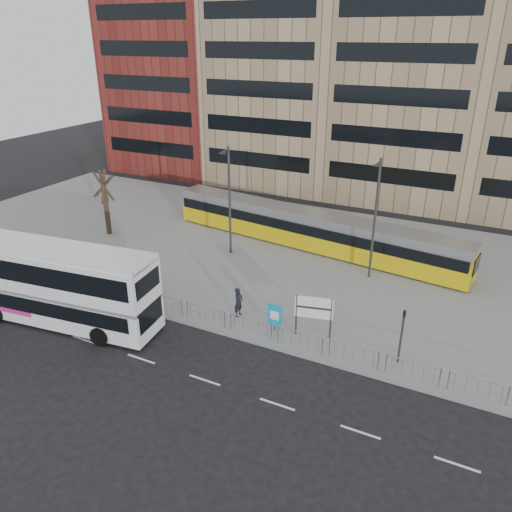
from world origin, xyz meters
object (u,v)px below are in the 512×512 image
at_px(tram, 310,230).
at_px(lamp_post_east, 375,215).
at_px(double_decker_bus, 58,283).
at_px(traffic_light_west, 138,266).
at_px(lamp_post_west, 229,197).
at_px(bare_tree, 101,167).
at_px(station_sign, 314,309).
at_px(ad_panel, 275,316).
at_px(pedestrian, 238,302).
at_px(traffic_light_east, 402,330).

height_order(tram, lamp_post_east, lamp_post_east).
relative_size(double_decker_bus, traffic_light_west, 4.00).
height_order(lamp_post_west, bare_tree, lamp_post_west).
distance_m(station_sign, ad_panel, 2.35).
distance_m(pedestrian, traffic_light_east, 9.81).
bearing_deg(tram, station_sign, -60.66).
xyz_separation_m(ad_panel, traffic_light_east, (7.08, 0.13, 0.99)).
xyz_separation_m(tram, ad_panel, (2.62, -12.55, -0.49)).
distance_m(double_decker_bus, station_sign, 14.92).
distance_m(double_decker_bus, lamp_post_west, 13.95).
xyz_separation_m(traffic_light_east, lamp_post_east, (-3.99, 9.15, 2.65)).
relative_size(traffic_light_east, lamp_post_east, 0.36).
bearing_deg(traffic_light_east, tram, 119.77).
relative_size(tram, lamp_post_west, 3.01).
height_order(ad_panel, traffic_light_east, traffic_light_east).
bearing_deg(traffic_light_east, lamp_post_west, 141.98).
bearing_deg(ad_panel, lamp_post_east, 71.90).
distance_m(traffic_light_west, bare_tree, 12.49).
relative_size(station_sign, traffic_light_east, 0.80).
xyz_separation_m(double_decker_bus, lamp_post_east, (14.95, 13.83, 2.15)).
distance_m(double_decker_bus, traffic_light_east, 19.51).
relative_size(double_decker_bus, ad_panel, 7.40).
bearing_deg(pedestrian, bare_tree, 71.93).
bearing_deg(bare_tree, lamp_post_west, 5.44).
bearing_deg(pedestrian, lamp_post_east, -28.32).
height_order(tram, station_sign, tram).
bearing_deg(station_sign, lamp_post_east, 70.85).
bearing_deg(tram, lamp_post_west, -135.11).
relative_size(pedestrian, bare_tree, 0.23).
bearing_deg(traffic_light_east, pedestrian, 169.36).
relative_size(station_sign, lamp_post_east, 0.29).
distance_m(station_sign, lamp_post_west, 13.19).
bearing_deg(pedestrian, traffic_light_west, 98.26).
xyz_separation_m(station_sign, ad_panel, (-2.18, -0.46, -0.74)).
xyz_separation_m(ad_panel, lamp_post_west, (-7.78, 8.64, 3.56)).
relative_size(tram, ad_panel, 14.99).
xyz_separation_m(pedestrian, traffic_light_east, (9.74, -0.41, 1.04)).
relative_size(double_decker_bus, station_sign, 4.98).
height_order(traffic_light_east, lamp_post_west, lamp_post_west).
height_order(double_decker_bus, ad_panel, double_decker_bus).
xyz_separation_m(double_decker_bus, bare_tree, (-7.26, 12.10, 3.33)).
height_order(traffic_light_west, traffic_light_east, same).
distance_m(tram, bare_tree, 17.77).
xyz_separation_m(traffic_light_west, lamp_post_west, (2.06, 8.51, 2.57)).
relative_size(traffic_light_west, bare_tree, 0.39).
bearing_deg(station_sign, tram, 98.40).
xyz_separation_m(tram, pedestrian, (-0.04, -12.01, -0.55)).
relative_size(tram, lamp_post_east, 2.95).
relative_size(pedestrian, lamp_post_west, 0.22).
xyz_separation_m(lamp_post_east, bare_tree, (-22.21, -1.72, 1.18)).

